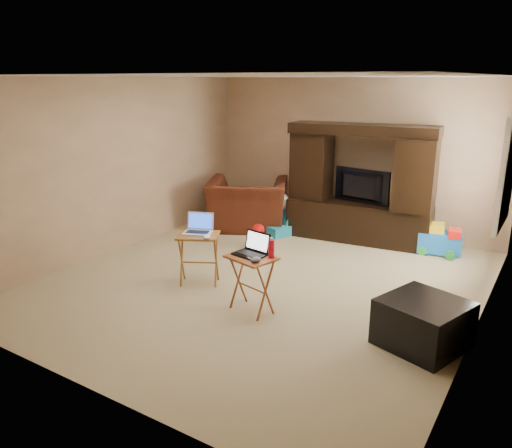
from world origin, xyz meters
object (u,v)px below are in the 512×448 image
Objects in this scene: recliner at (248,205)px; plush_toy at (258,236)px; child_rocker at (277,217)px; mouse_left at (207,236)px; tray_table_left at (199,259)px; water_bottle at (271,249)px; push_toy at (440,239)px; tray_table_right at (252,284)px; entertainment_center at (360,184)px; laptop_left at (197,224)px; mouse_right at (256,260)px; ottoman at (423,323)px; laptop_right at (249,245)px; television at (359,187)px.

recliner reaches higher than plush_toy.
mouse_left is (0.39, -2.38, 0.37)m from child_rocker.
water_bottle is (1.17, -0.23, 0.42)m from tray_table_left.
tray_table_right is at bearing -125.27° from push_toy.
entertainment_center is 2.92m from mouse_left.
water_bottle is (1.20, -0.26, -0.03)m from laptop_left.
mouse_right is (0.08, -3.15, -0.25)m from entertainment_center.
recliner is at bearing 146.15° from ottoman.
tray_table_left is (0.20, -2.31, 0.02)m from child_rocker.
laptop_right reaches higher than recliner.
tray_table_right reaches higher than plush_toy.
entertainment_center is 11.32× the size of water_bottle.
tray_table_left is at bearing 176.57° from tray_table_right.
tray_table_right is 4.90× the size of mouse_left.
tray_table_right is 1.91× the size of laptop_right.
ottoman is (1.73, -2.73, -0.64)m from television.
television is 3.30m from ottoman.
tray_table_right is at bearing -16.90° from laptop_right.
laptop_left is at bearing -142.49° from push_toy.
mouse_left reaches higher than mouse_right.
entertainment_center reaches higher than mouse_left.
tray_table_left reaches higher than push_toy.
push_toy and ottoman have the same top height.
mouse_right is at bearing -42.94° from child_rocker.
plush_toy is 2.32m from mouse_right.
water_bottle is (1.37, -2.53, 0.44)m from child_rocker.
entertainment_center reaches higher than tray_table_left.
entertainment_center is at bearing 103.06° from tray_table_right.
plush_toy is 1.20× the size of laptop_right.
entertainment_center reaches higher than tray_table_right.
television is 4.70× the size of water_bottle.
entertainment_center is 3.16m from mouse_right.
entertainment_center is 2.41× the size of television.
tray_table_left is 1.92× the size of laptop_right.
television is 1.74m from plush_toy.
tray_table_left reaches higher than child_rocker.
television is 1.44× the size of tray_table_left.
water_bottle is (1.98, -2.56, 0.32)m from recliner.
entertainment_center is at bearing 47.75° from plush_toy.
entertainment_center is at bearing 41.38° from tray_table_left.
television is 1.51× the size of push_toy.
plush_toy is at bearing 128.96° from laptop_right.
plush_toy is 1.67m from mouse_left.
mouse_right is at bearing -122.44° from push_toy.
television is 7.12× the size of mouse_right.
entertainment_center is 3.34m from ottoman.
laptop_right is at bearing 140.53° from mouse_right.
mouse_left reaches higher than plush_toy.
laptop_right is at bearing -44.82° from child_rocker.
mouse_left is 0.66× the size of water_bottle.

